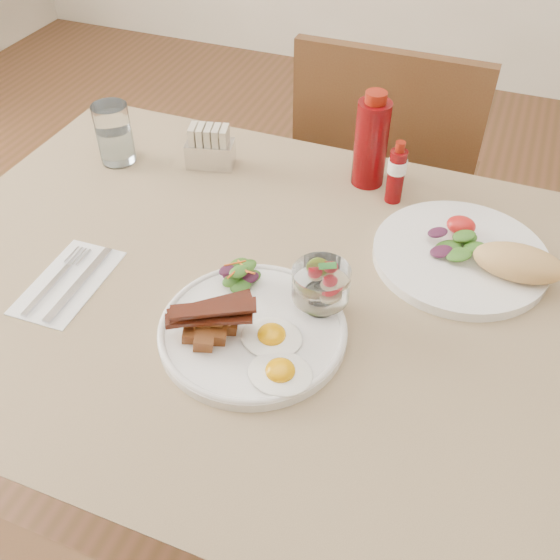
{
  "coord_description": "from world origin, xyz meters",
  "views": [
    {
      "loc": [
        0.23,
        -0.68,
        1.44
      ],
      "look_at": [
        -0.01,
        -0.05,
        0.82
      ],
      "focal_mm": 40.0,
      "sensor_mm": 36.0,
      "label": 1
    }
  ],
  "objects_px": {
    "main_plate": "(253,331)",
    "second_plate": "(474,256)",
    "hot_sauce_bottle": "(396,173)",
    "sugar_caddy": "(210,149)",
    "table": "(298,328)",
    "chair_far": "(385,188)",
    "water_glass": "(115,137)",
    "fruit_cup": "(321,284)",
    "ketchup_bottle": "(371,142)"
  },
  "relations": [
    {
      "from": "table",
      "to": "hot_sauce_bottle",
      "type": "distance_m",
      "value": 0.34
    },
    {
      "from": "main_plate",
      "to": "ketchup_bottle",
      "type": "height_order",
      "value": "ketchup_bottle"
    },
    {
      "from": "ketchup_bottle",
      "to": "water_glass",
      "type": "distance_m",
      "value": 0.51
    },
    {
      "from": "fruit_cup",
      "to": "ketchup_bottle",
      "type": "bearing_deg",
      "value": 94.46
    },
    {
      "from": "table",
      "to": "second_plate",
      "type": "xyz_separation_m",
      "value": [
        0.25,
        0.16,
        0.11
      ]
    },
    {
      "from": "hot_sauce_bottle",
      "to": "table",
      "type": "bearing_deg",
      "value": -105.12
    },
    {
      "from": "fruit_cup",
      "to": "hot_sauce_bottle",
      "type": "xyz_separation_m",
      "value": [
        0.03,
        0.34,
        -0.0
      ]
    },
    {
      "from": "ketchup_bottle",
      "to": "second_plate",
      "type": "bearing_deg",
      "value": -37.43
    },
    {
      "from": "second_plate",
      "to": "chair_far",
      "type": "bearing_deg",
      "value": 116.47
    },
    {
      "from": "table",
      "to": "water_glass",
      "type": "distance_m",
      "value": 0.55
    },
    {
      "from": "table",
      "to": "chair_far",
      "type": "bearing_deg",
      "value": 90.0
    },
    {
      "from": "main_plate",
      "to": "sugar_caddy",
      "type": "height_order",
      "value": "sugar_caddy"
    },
    {
      "from": "fruit_cup",
      "to": "hot_sauce_bottle",
      "type": "relative_size",
      "value": 0.71
    },
    {
      "from": "second_plate",
      "to": "ketchup_bottle",
      "type": "bearing_deg",
      "value": 142.57
    },
    {
      "from": "main_plate",
      "to": "second_plate",
      "type": "relative_size",
      "value": 0.9
    },
    {
      "from": "sugar_caddy",
      "to": "fruit_cup",
      "type": "bearing_deg",
      "value": -57.48
    },
    {
      "from": "second_plate",
      "to": "sugar_caddy",
      "type": "xyz_separation_m",
      "value": [
        -0.54,
        0.12,
        0.02
      ]
    },
    {
      "from": "fruit_cup",
      "to": "second_plate",
      "type": "height_order",
      "value": "fruit_cup"
    },
    {
      "from": "ketchup_bottle",
      "to": "hot_sauce_bottle",
      "type": "distance_m",
      "value": 0.08
    },
    {
      "from": "table",
      "to": "hot_sauce_bottle",
      "type": "height_order",
      "value": "hot_sauce_bottle"
    },
    {
      "from": "table",
      "to": "sugar_caddy",
      "type": "relative_size",
      "value": 12.75
    },
    {
      "from": "main_plate",
      "to": "hot_sauce_bottle",
      "type": "height_order",
      "value": "hot_sauce_bottle"
    },
    {
      "from": "second_plate",
      "to": "sugar_caddy",
      "type": "bearing_deg",
      "value": 167.64
    },
    {
      "from": "table",
      "to": "ketchup_bottle",
      "type": "height_order",
      "value": "ketchup_bottle"
    },
    {
      "from": "hot_sauce_bottle",
      "to": "water_glass",
      "type": "relative_size",
      "value": 1.02
    },
    {
      "from": "table",
      "to": "hot_sauce_bottle",
      "type": "relative_size",
      "value": 10.71
    },
    {
      "from": "main_plate",
      "to": "second_plate",
      "type": "distance_m",
      "value": 0.39
    },
    {
      "from": "hot_sauce_bottle",
      "to": "water_glass",
      "type": "xyz_separation_m",
      "value": [
        -0.56,
        -0.07,
        -0.01
      ]
    },
    {
      "from": "second_plate",
      "to": "water_glass",
      "type": "distance_m",
      "value": 0.73
    },
    {
      "from": "main_plate",
      "to": "water_glass",
      "type": "distance_m",
      "value": 0.57
    },
    {
      "from": "main_plate",
      "to": "water_glass",
      "type": "bearing_deg",
      "value": 142.36
    },
    {
      "from": "chair_far",
      "to": "water_glass",
      "type": "distance_m",
      "value": 0.7
    },
    {
      "from": "table",
      "to": "sugar_caddy",
      "type": "distance_m",
      "value": 0.43
    },
    {
      "from": "table",
      "to": "ketchup_bottle",
      "type": "relative_size",
      "value": 7.09
    },
    {
      "from": "main_plate",
      "to": "water_glass",
      "type": "height_order",
      "value": "water_glass"
    },
    {
      "from": "second_plate",
      "to": "water_glass",
      "type": "relative_size",
      "value": 2.56
    },
    {
      "from": "main_plate",
      "to": "ketchup_bottle",
      "type": "relative_size",
      "value": 1.49
    },
    {
      "from": "water_glass",
      "to": "table",
      "type": "bearing_deg",
      "value": -25.7
    },
    {
      "from": "main_plate",
      "to": "hot_sauce_bottle",
      "type": "distance_m",
      "value": 0.43
    },
    {
      "from": "second_plate",
      "to": "hot_sauce_bottle",
      "type": "bearing_deg",
      "value": 141.49
    },
    {
      "from": "main_plate",
      "to": "ketchup_bottle",
      "type": "bearing_deg",
      "value": 83.84
    },
    {
      "from": "hot_sauce_bottle",
      "to": "ketchup_bottle",
      "type": "bearing_deg",
      "value": 145.64
    },
    {
      "from": "second_plate",
      "to": "hot_sauce_bottle",
      "type": "height_order",
      "value": "hot_sauce_bottle"
    },
    {
      "from": "table",
      "to": "main_plate",
      "type": "distance_m",
      "value": 0.15
    },
    {
      "from": "chair_far",
      "to": "fruit_cup",
      "type": "xyz_separation_m",
      "value": [
        0.05,
        -0.7,
        0.29
      ]
    },
    {
      "from": "second_plate",
      "to": "water_glass",
      "type": "height_order",
      "value": "water_glass"
    },
    {
      "from": "hot_sauce_bottle",
      "to": "sugar_caddy",
      "type": "bearing_deg",
      "value": -177.63
    },
    {
      "from": "fruit_cup",
      "to": "second_plate",
      "type": "relative_size",
      "value": 0.28
    },
    {
      "from": "table",
      "to": "second_plate",
      "type": "relative_size",
      "value": 4.27
    },
    {
      "from": "table",
      "to": "fruit_cup",
      "type": "bearing_deg",
      "value": -39.05
    }
  ]
}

